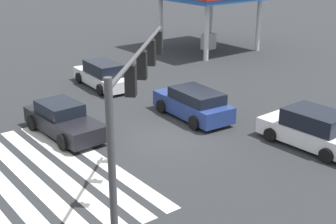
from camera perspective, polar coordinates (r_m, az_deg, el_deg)
name	(u,v)px	position (r m, az deg, el deg)	size (l,w,h in m)	color
ground_plane	(168,137)	(21.04, 0.00, -3.06)	(122.56, 122.56, 0.00)	#2B2D30
crosswalk_markings	(30,179)	(18.18, -16.51, -7.80)	(10.01, 6.30, 0.01)	silver
traffic_signal_mast	(137,92)	(13.12, -3.82, 2.45)	(5.53, 5.53, 5.56)	#47474C
car_0	(103,75)	(28.45, -7.98, 4.47)	(4.97, 2.19, 1.56)	silver
car_1	(313,129)	(20.83, 17.24, -2.03)	(4.54, 2.33, 1.60)	silver
car_2	(63,120)	(21.60, -12.65, -0.98)	(4.80, 2.14, 1.47)	black
car_4	(193,104)	(23.13, 3.11, 1.02)	(4.64, 2.29, 1.49)	navy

